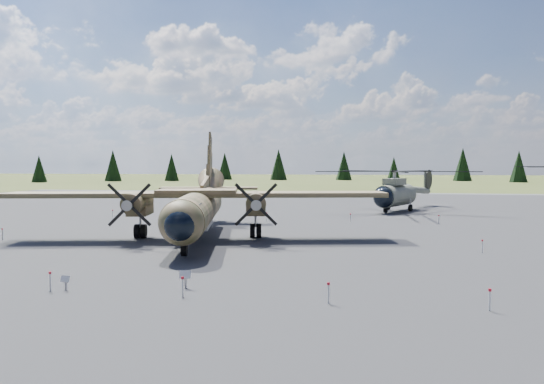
# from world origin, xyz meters

# --- Properties ---
(ground) EXTENTS (500.00, 500.00, 0.00)m
(ground) POSITION_xyz_m (0.00, 0.00, 0.00)
(ground) COLOR #4D5726
(ground) RESTS_ON ground
(apron) EXTENTS (120.00, 120.00, 0.04)m
(apron) POSITION_xyz_m (0.00, 10.00, 0.00)
(apron) COLOR #5B5C60
(apron) RESTS_ON ground
(transport_plane) EXTENTS (27.56, 24.73, 9.11)m
(transport_plane) POSITION_xyz_m (-2.97, 4.02, 2.62)
(transport_plane) COLOR #393C20
(transport_plane) RESTS_ON ground
(helicopter_near) EXTENTS (24.97, 24.97, 4.81)m
(helicopter_near) POSITION_xyz_m (12.86, 28.86, 3.41)
(helicopter_near) COLOR gray
(helicopter_near) RESTS_ON ground
(info_placard_left) EXTENTS (0.42, 0.20, 0.64)m
(info_placard_left) POSITION_xyz_m (-3.43, -13.26, 0.43)
(info_placard_left) COLOR gray
(info_placard_left) RESTS_ON ground
(info_placard_right) EXTENTS (0.53, 0.28, 0.80)m
(info_placard_right) POSITION_xyz_m (1.59, -12.01, 0.53)
(info_placard_right) COLOR gray
(info_placard_right) RESTS_ON ground
(barrier_fence) EXTENTS (33.12, 29.62, 0.85)m
(barrier_fence) POSITION_xyz_m (-0.46, -0.08, 0.51)
(barrier_fence) COLOR silver
(barrier_fence) RESTS_ON ground
(treeline) EXTENTS (313.19, 313.13, 10.96)m
(treeline) POSITION_xyz_m (3.58, 6.50, 4.79)
(treeline) COLOR black
(treeline) RESTS_ON ground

